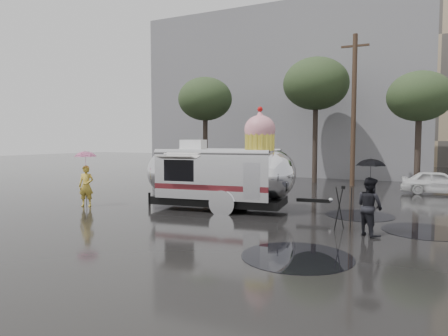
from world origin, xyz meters
The scene contains 14 objects.
ground centered at (0.00, 0.00, 0.00)m, with size 120.00×120.00×0.00m, color black.
puddles centered at (4.49, 1.40, 0.01)m, with size 5.33×8.64×0.01m.
grey_building centered at (-4.00, 24.00, 6.50)m, with size 22.00×12.00×13.00m, color slate.
utility_pole centered at (2.50, 14.00, 4.62)m, with size 1.60×0.28×9.00m.
tree_left centered at (-7.00, 13.00, 5.48)m, with size 3.64×3.64×6.95m.
tree_mid centered at (0.00, 15.00, 6.34)m, with size 4.20×4.20×8.03m.
tree_right centered at (6.00, 13.00, 5.06)m, with size 3.36×3.36×6.42m.
barricade_row centered at (-5.55, 9.96, 0.52)m, with size 4.30×0.80×1.00m.
airstream_trailer centered at (-1.09, 3.34, 1.44)m, with size 7.62×3.42×4.12m.
person_left centered at (-6.43, 1.45, 0.86)m, with size 0.62×0.41×1.71m, color gold.
umbrella_pink centered at (-6.43, 1.45, 1.94)m, with size 1.15×1.15×2.33m.
person_right centered at (4.71, 1.13, 0.85)m, with size 0.81×0.45×1.69m, color black.
umbrella_black centered at (4.71, 1.13, 1.90)m, with size 1.04×1.04×2.26m.
tripod centered at (3.91, 1.51, 0.79)m, with size 0.51×0.57×1.37m.
Camera 1 is at (5.82, -10.94, 2.75)m, focal length 32.00 mm.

